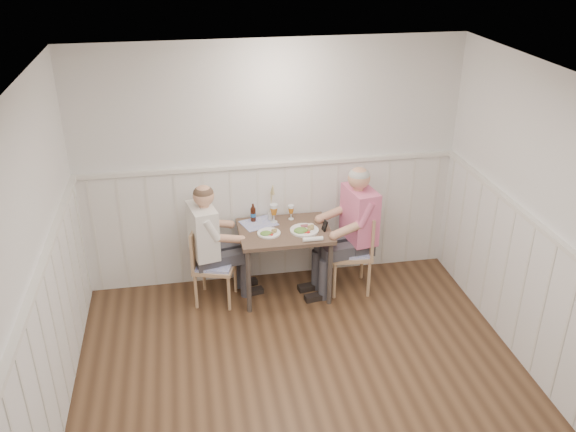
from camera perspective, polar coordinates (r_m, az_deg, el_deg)
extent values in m
plane|color=#432C1B|center=(5.18, 2.57, -18.13)|extent=(4.50, 4.50, 0.00)
cube|color=silver|center=(6.36, -1.62, 4.75)|extent=(4.00, 0.04, 2.60)
cube|color=silver|center=(4.43, -23.44, -7.77)|extent=(0.04, 4.50, 2.60)
cube|color=silver|center=(5.16, 25.12, -3.20)|extent=(0.04, 4.50, 2.60)
cube|color=white|center=(3.86, 3.34, 10.69)|extent=(4.00, 4.50, 0.02)
cube|color=white|center=(6.61, -1.53, -0.55)|extent=(3.98, 0.03, 1.30)
cube|color=white|center=(4.80, -21.87, -14.26)|extent=(0.03, 4.48, 1.30)
cube|color=white|center=(5.48, 23.71, -9.18)|extent=(0.03, 4.48, 1.30)
cube|color=silver|center=(6.33, -1.58, 4.83)|extent=(3.98, 0.06, 0.04)
cube|color=silver|center=(4.42, -23.11, -7.54)|extent=(0.06, 4.48, 0.04)
cube|color=silver|center=(5.14, 24.89, -3.04)|extent=(0.06, 4.48, 0.04)
cube|color=#48352B|center=(6.24, -0.33, -1.44)|extent=(0.93, 0.70, 0.04)
cylinder|color=#3F3833|center=(6.12, -3.70, -6.15)|extent=(0.05, 0.05, 0.71)
cylinder|color=#3F3833|center=(6.63, -4.32, -3.43)|extent=(0.05, 0.05, 0.71)
cylinder|color=#3F3833|center=(6.25, 3.95, -5.42)|extent=(0.05, 0.05, 0.71)
cylinder|color=#3F3833|center=(6.75, 2.73, -2.81)|extent=(0.05, 0.05, 0.71)
cube|color=tan|center=(6.48, 5.77, -3.41)|extent=(0.46, 0.46, 0.04)
cube|color=#4F5CC4|center=(6.47, 5.79, -3.14)|extent=(0.42, 0.42, 0.03)
cube|color=tan|center=(6.41, 7.56, -1.44)|extent=(0.07, 0.43, 0.45)
cylinder|color=tan|center=(6.48, 7.56, -5.88)|extent=(0.04, 0.04, 0.41)
cylinder|color=tan|center=(6.42, 4.37, -6.06)|extent=(0.04, 0.04, 0.41)
cylinder|color=tan|center=(6.78, 6.93, -4.26)|extent=(0.04, 0.04, 0.41)
cylinder|color=tan|center=(6.72, 3.88, -4.42)|extent=(0.04, 0.04, 0.41)
cube|color=tan|center=(6.31, -6.85, -4.66)|extent=(0.50, 0.50, 0.04)
cube|color=#4F5CC4|center=(6.29, -6.87, -4.40)|extent=(0.45, 0.45, 0.03)
cube|color=tan|center=(6.24, -8.58, -2.75)|extent=(0.14, 0.39, 0.42)
cylinder|color=tan|center=(6.60, -7.88, -5.41)|extent=(0.03, 0.03, 0.39)
cylinder|color=tan|center=(6.53, -4.96, -5.62)|extent=(0.03, 0.03, 0.39)
cylinder|color=tan|center=(6.32, -8.61, -7.01)|extent=(0.03, 0.03, 0.39)
cylinder|color=tan|center=(6.24, -5.55, -7.24)|extent=(0.03, 0.03, 0.39)
cube|color=#3F3F47|center=(6.61, 6.28, -4.85)|extent=(0.51, 0.48, 0.46)
cube|color=#3F3F47|center=(6.39, 4.73, -2.92)|extent=(0.49, 0.44, 0.13)
cube|color=#D76794|center=(6.31, 6.55, 0.13)|extent=(0.32, 0.49, 0.57)
sphere|color=tan|center=(6.15, 6.74, 3.54)|extent=(0.23, 0.23, 0.23)
sphere|color=#A5A5A0|center=(6.13, 6.76, 3.81)|extent=(0.22, 0.22, 0.22)
cube|color=black|center=(6.17, 3.45, -0.33)|extent=(0.03, 0.07, 0.13)
cube|color=#3F3F47|center=(6.44, -7.47, -6.03)|extent=(0.49, 0.46, 0.43)
cube|color=#3F3F47|center=(6.34, -5.94, -3.62)|extent=(0.46, 0.42, 0.12)
cube|color=white|center=(6.14, -7.79, -1.34)|extent=(0.31, 0.46, 0.53)
sphere|color=tan|center=(5.98, -8.00, 1.88)|extent=(0.21, 0.21, 0.21)
sphere|color=#4C3828|center=(5.97, -8.02, 2.13)|extent=(0.20, 0.20, 0.20)
cylinder|color=white|center=(6.20, 1.54, -1.34)|extent=(0.29, 0.29, 0.02)
ellipsoid|color=#3F722D|center=(6.14, 1.21, -1.21)|extent=(0.14, 0.12, 0.05)
sphere|color=#A08950|center=(6.21, 2.11, -1.01)|extent=(0.04, 0.04, 0.04)
cube|color=brown|center=(6.25, 1.61, -0.92)|extent=(0.09, 0.05, 0.01)
cylinder|color=white|center=(6.26, 2.15, -0.80)|extent=(0.06, 0.06, 0.03)
cylinder|color=white|center=(6.15, -1.80, -1.61)|extent=(0.24, 0.24, 0.02)
ellipsoid|color=#3F722D|center=(6.11, -2.09, -1.50)|extent=(0.12, 0.10, 0.04)
sphere|color=#A08950|center=(6.15, -1.33, -1.34)|extent=(0.03, 0.03, 0.03)
cylinder|color=silver|center=(6.44, 0.29, -0.27)|extent=(0.06, 0.06, 0.01)
cylinder|color=silver|center=(6.43, 0.29, 0.03)|extent=(0.01, 0.01, 0.07)
cone|color=#C7741C|center=(6.40, 0.29, 0.53)|extent=(0.06, 0.06, 0.06)
cylinder|color=silver|center=(6.38, 0.29, 0.89)|extent=(0.06, 0.06, 0.03)
cylinder|color=silver|center=(6.38, -1.32, -0.55)|extent=(0.07, 0.07, 0.01)
cylinder|color=silver|center=(6.36, -1.33, -0.17)|extent=(0.01, 0.01, 0.09)
cone|color=#C7741C|center=(6.32, -1.34, 0.47)|extent=(0.08, 0.08, 0.08)
cylinder|color=silver|center=(6.30, -1.34, 0.94)|extent=(0.08, 0.08, 0.03)
cylinder|color=black|center=(6.37, -3.28, 0.08)|extent=(0.05, 0.05, 0.15)
cone|color=black|center=(6.34, -3.30, 0.81)|extent=(0.05, 0.05, 0.03)
cylinder|color=black|center=(6.33, -3.30, 1.02)|extent=(0.02, 0.02, 0.03)
cylinder|color=#2562A5|center=(6.37, -3.28, 0.11)|extent=(0.06, 0.06, 0.04)
cylinder|color=white|center=(6.00, 2.35, -2.17)|extent=(0.20, 0.04, 0.04)
cylinder|color=silver|center=(6.41, -1.68, -0.05)|extent=(0.05, 0.05, 0.09)
cylinder|color=#CEBE80|center=(6.34, -1.70, 1.19)|extent=(0.03, 0.03, 0.28)
cone|color=#CEBE80|center=(6.27, -1.72, 2.63)|extent=(0.04, 0.04, 0.10)
cube|color=#4F5CC4|center=(6.36, -2.75, -0.68)|extent=(0.41, 0.37, 0.01)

